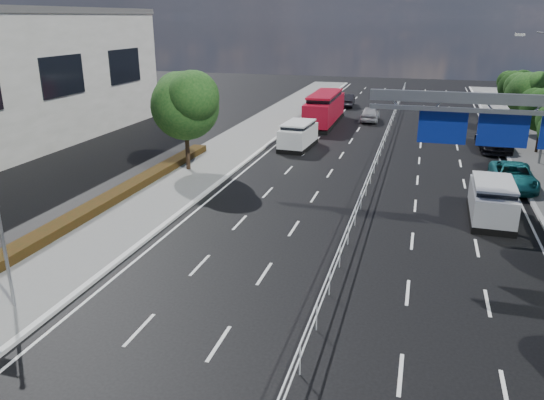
% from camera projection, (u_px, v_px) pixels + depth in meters
% --- Properties ---
extents(ground, '(160.00, 160.00, 0.00)m').
position_uv_depth(ground, '(306.00, 358.00, 15.98)').
color(ground, black).
rests_on(ground, ground).
extents(kerb_near, '(0.25, 140.00, 0.15)m').
position_uv_depth(kerb_near, '(51.00, 313.00, 18.30)').
color(kerb_near, silver).
rests_on(kerb_near, ground).
extents(median_fence, '(0.05, 85.00, 1.02)m').
position_uv_depth(median_fence, '(377.00, 159.00, 36.26)').
color(median_fence, silver).
rests_on(median_fence, ground).
extents(hedge_near, '(1.00, 36.00, 0.44)m').
position_uv_depth(hedge_near, '(41.00, 237.00, 23.86)').
color(hedge_near, black).
rests_on(hedge_near, sidewalk_near).
extents(overhead_gantry, '(10.24, 0.38, 7.45)m').
position_uv_depth(overhead_gantry, '(524.00, 125.00, 21.54)').
color(overhead_gantry, gray).
rests_on(overhead_gantry, ground).
extents(near_tree_back, '(4.84, 4.51, 6.69)m').
position_uv_depth(near_tree_back, '(186.00, 102.00, 33.90)').
color(near_tree_back, black).
rests_on(near_tree_back, ground).
extents(far_tree_f, '(3.52, 3.28, 5.02)m').
position_uv_depth(far_tree_f, '(544.00, 107.00, 38.71)').
color(far_tree_f, black).
rests_on(far_tree_f, ground).
extents(far_tree_g, '(3.96, 3.69, 5.45)m').
position_uv_depth(far_tree_g, '(528.00, 91.00, 45.44)').
color(far_tree_g, black).
rests_on(far_tree_g, ground).
extents(far_tree_h, '(3.41, 3.18, 4.91)m').
position_uv_depth(far_tree_h, '(515.00, 85.00, 52.37)').
color(far_tree_h, black).
rests_on(far_tree_h, ground).
extents(white_minivan, '(2.31, 4.84, 2.05)m').
position_uv_depth(white_minivan, '(298.00, 135.00, 41.35)').
color(white_minivan, black).
rests_on(white_minivan, ground).
extents(red_bus, '(2.42, 9.96, 2.97)m').
position_uv_depth(red_bus, '(325.00, 108.00, 50.43)').
color(red_bus, black).
rests_on(red_bus, ground).
extents(near_car_silver, '(1.83, 4.32, 1.46)m').
position_uv_depth(near_car_silver, '(370.00, 114.00, 52.16)').
color(near_car_silver, '#9D9FA4').
rests_on(near_car_silver, ground).
extents(near_car_dark, '(1.75, 4.37, 1.41)m').
position_uv_depth(near_car_dark, '(347.00, 100.00, 60.81)').
color(near_car_dark, black).
rests_on(near_car_dark, ground).
extents(silver_minivan, '(2.11, 4.83, 1.99)m').
position_uv_depth(silver_minivan, '(492.00, 201.00, 26.70)').
color(silver_minivan, black).
rests_on(silver_minivan, ground).
extents(parked_car_teal, '(2.43, 5.19, 1.44)m').
position_uv_depth(parked_car_teal, '(513.00, 176.00, 31.76)').
color(parked_car_teal, '#17646B').
rests_on(parked_car_teal, ground).
extents(parked_car_dark, '(2.55, 5.68, 1.62)m').
position_uv_depth(parked_car_dark, '(494.00, 139.00, 40.86)').
color(parked_car_dark, black).
rests_on(parked_car_dark, ground).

